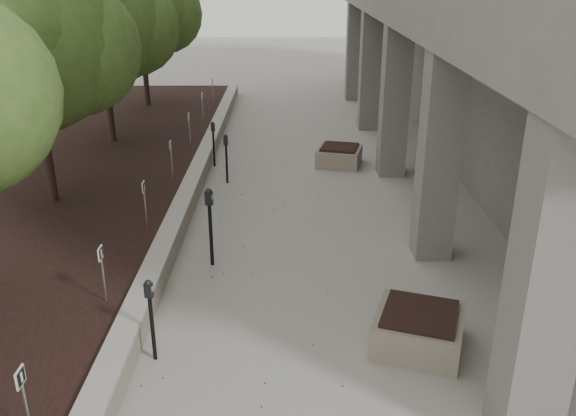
{
  "coord_description": "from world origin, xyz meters",
  "views": [
    {
      "loc": [
        0.53,
        -4.8,
        5.37
      ],
      "look_at": [
        0.55,
        5.66,
        1.12
      ],
      "focal_mm": 37.35,
      "sensor_mm": 36.0,
      "label": 1
    }
  ],
  "objects_px": {
    "crabapple_tree_4": "(103,49)",
    "crabapple_tree_5": "(142,31)",
    "planter_back": "(339,155)",
    "parking_meter_2": "(152,320)",
    "parking_meter_3": "(211,227)",
    "planter_front": "(419,329)",
    "crabapple_tree_3": "(36,80)",
    "parking_meter_5": "(226,159)",
    "parking_meter_4": "(214,144)"
  },
  "relations": [
    {
      "from": "crabapple_tree_4",
      "to": "crabapple_tree_5",
      "type": "distance_m",
      "value": 5.0
    },
    {
      "from": "crabapple_tree_5",
      "to": "planter_back",
      "type": "bearing_deg",
      "value": -42.25
    },
    {
      "from": "crabapple_tree_4",
      "to": "parking_meter_2",
      "type": "height_order",
      "value": "crabapple_tree_4"
    },
    {
      "from": "parking_meter_3",
      "to": "planter_front",
      "type": "relative_size",
      "value": 1.23
    },
    {
      "from": "parking_meter_2",
      "to": "planter_front",
      "type": "bearing_deg",
      "value": 17.54
    },
    {
      "from": "crabapple_tree_3",
      "to": "crabapple_tree_5",
      "type": "xyz_separation_m",
      "value": [
        0.0,
        10.0,
        0.0
      ]
    },
    {
      "from": "parking_meter_5",
      "to": "parking_meter_3",
      "type": "bearing_deg",
      "value": -84.98
    },
    {
      "from": "parking_meter_4",
      "to": "planter_front",
      "type": "height_order",
      "value": "parking_meter_4"
    },
    {
      "from": "crabapple_tree_5",
      "to": "parking_meter_4",
      "type": "distance_m",
      "value": 7.55
    },
    {
      "from": "crabapple_tree_3",
      "to": "crabapple_tree_4",
      "type": "bearing_deg",
      "value": 90.0
    },
    {
      "from": "parking_meter_4",
      "to": "planter_front",
      "type": "xyz_separation_m",
      "value": [
        4.07,
        -8.78,
        -0.36
      ]
    },
    {
      "from": "crabapple_tree_4",
      "to": "crabapple_tree_3",
      "type": "bearing_deg",
      "value": -90.0
    },
    {
      "from": "crabapple_tree_5",
      "to": "parking_meter_4",
      "type": "xyz_separation_m",
      "value": [
        3.25,
        -6.36,
        -2.46
      ]
    },
    {
      "from": "parking_meter_5",
      "to": "crabapple_tree_3",
      "type": "bearing_deg",
      "value": -146.06
    },
    {
      "from": "crabapple_tree_3",
      "to": "crabapple_tree_4",
      "type": "xyz_separation_m",
      "value": [
        0.0,
        5.0,
        0.0
      ]
    },
    {
      "from": "crabapple_tree_3",
      "to": "parking_meter_2",
      "type": "distance_m",
      "value": 6.89
    },
    {
      "from": "crabapple_tree_3",
      "to": "crabapple_tree_4",
      "type": "height_order",
      "value": "same"
    },
    {
      "from": "planter_back",
      "to": "parking_meter_2",
      "type": "bearing_deg",
      "value": -110.45
    },
    {
      "from": "crabapple_tree_4",
      "to": "parking_meter_5",
      "type": "xyz_separation_m",
      "value": [
        3.75,
        -2.78,
        -2.46
      ]
    },
    {
      "from": "parking_meter_4",
      "to": "crabapple_tree_5",
      "type": "bearing_deg",
      "value": 104.86
    },
    {
      "from": "crabapple_tree_3",
      "to": "planter_back",
      "type": "xyz_separation_m",
      "value": [
        6.85,
        3.78,
        -2.84
      ]
    },
    {
      "from": "parking_meter_2",
      "to": "parking_meter_3",
      "type": "relative_size",
      "value": 0.84
    },
    {
      "from": "crabapple_tree_4",
      "to": "parking_meter_3",
      "type": "distance_m",
      "value": 8.75
    },
    {
      "from": "crabapple_tree_3",
      "to": "parking_meter_5",
      "type": "distance_m",
      "value": 5.0
    },
    {
      "from": "parking_meter_3",
      "to": "parking_meter_4",
      "type": "height_order",
      "value": "parking_meter_3"
    },
    {
      "from": "crabapple_tree_4",
      "to": "parking_meter_4",
      "type": "height_order",
      "value": "crabapple_tree_4"
    },
    {
      "from": "crabapple_tree_4",
      "to": "parking_meter_2",
      "type": "xyz_separation_m",
      "value": [
        3.4,
        -10.47,
        -2.46
      ]
    },
    {
      "from": "parking_meter_5",
      "to": "planter_back",
      "type": "bearing_deg",
      "value": 30.02
    },
    {
      "from": "crabapple_tree_5",
      "to": "parking_meter_5",
      "type": "distance_m",
      "value": 8.98
    },
    {
      "from": "planter_front",
      "to": "planter_back",
      "type": "xyz_separation_m",
      "value": [
        -0.47,
        8.92,
        -0.02
      ]
    },
    {
      "from": "crabapple_tree_3",
      "to": "planter_front",
      "type": "distance_m",
      "value": 9.38
    },
    {
      "from": "crabapple_tree_4",
      "to": "planter_front",
      "type": "relative_size",
      "value": 4.27
    },
    {
      "from": "crabapple_tree_4",
      "to": "parking_meter_4",
      "type": "xyz_separation_m",
      "value": [
        3.25,
        -1.36,
        -2.46
      ]
    },
    {
      "from": "crabapple_tree_3",
      "to": "crabapple_tree_5",
      "type": "relative_size",
      "value": 1.0
    },
    {
      "from": "crabapple_tree_3",
      "to": "crabapple_tree_4",
      "type": "relative_size",
      "value": 1.0
    },
    {
      "from": "parking_meter_5",
      "to": "planter_back",
      "type": "relative_size",
      "value": 1.11
    },
    {
      "from": "planter_back",
      "to": "crabapple_tree_4",
      "type": "bearing_deg",
      "value": 169.91
    },
    {
      "from": "crabapple_tree_5",
      "to": "planter_back",
      "type": "height_order",
      "value": "crabapple_tree_5"
    },
    {
      "from": "parking_meter_3",
      "to": "planter_back",
      "type": "xyz_separation_m",
      "value": [
        2.96,
        6.26,
        -0.51
      ]
    },
    {
      "from": "crabapple_tree_3",
      "to": "planter_front",
      "type": "height_order",
      "value": "crabapple_tree_3"
    },
    {
      "from": "crabapple_tree_5",
      "to": "parking_meter_3",
      "type": "distance_m",
      "value": 13.28
    },
    {
      "from": "parking_meter_3",
      "to": "planter_front",
      "type": "bearing_deg",
      "value": -20.52
    },
    {
      "from": "parking_meter_3",
      "to": "crabapple_tree_3",
      "type": "bearing_deg",
      "value": 164.89
    },
    {
      "from": "crabapple_tree_5",
      "to": "planter_front",
      "type": "distance_m",
      "value": 17.05
    },
    {
      "from": "parking_meter_2",
      "to": "planter_front",
      "type": "relative_size",
      "value": 1.03
    },
    {
      "from": "crabapple_tree_3",
      "to": "parking_meter_4",
      "type": "bearing_deg",
      "value": 48.26
    },
    {
      "from": "crabapple_tree_3",
      "to": "planter_back",
      "type": "relative_size",
      "value": 4.56
    },
    {
      "from": "crabapple_tree_5",
      "to": "parking_meter_2",
      "type": "distance_m",
      "value": 16.03
    },
    {
      "from": "crabapple_tree_3",
      "to": "planter_front",
      "type": "bearing_deg",
      "value": -35.09
    },
    {
      "from": "crabapple_tree_4",
      "to": "parking_meter_5",
      "type": "bearing_deg",
      "value": -36.54
    }
  ]
}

